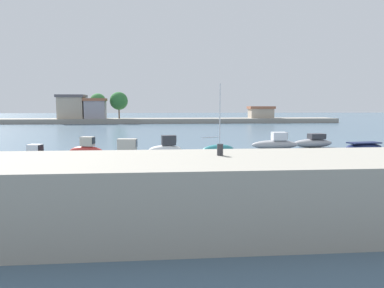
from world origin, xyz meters
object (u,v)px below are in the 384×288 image
moored_boat_0 (30,156)px  mooring_buoy_0 (213,161)px  moored_boat_2 (124,154)px  moored_boat_7 (364,147)px  mooring_bollard (220,150)px  moored_boat_3 (166,148)px  moored_boat_6 (313,142)px  moored_boat_5 (275,143)px  moored_boat_1 (87,150)px  moored_boat_4 (218,150)px

moored_boat_0 → mooring_buoy_0: bearing=7.9°
moored_boat_2 → moored_boat_7: bearing=18.4°
mooring_bollard → moored_boat_3: 19.97m
moored_boat_0 → moored_boat_7: bearing=22.4°
mooring_buoy_0 → moored_boat_6: bearing=36.6°
mooring_buoy_0 → moored_boat_2: bearing=172.9°
moored_boat_7 → mooring_buoy_0: bearing=-169.5°
moored_boat_0 → moored_boat_5: moored_boat_5 is taller
moored_boat_6 → moored_boat_1: bearing=-171.8°
moored_boat_3 → moored_boat_7: bearing=-4.3°
moored_boat_7 → moored_boat_6: bearing=132.9°
mooring_bollard → moored_boat_2: (-5.43, 15.87, -2.28)m
moored_boat_1 → mooring_buoy_0: size_ratio=11.06×
moored_boat_5 → mooring_bollard: bearing=-113.8°
mooring_bollard → moored_boat_6: 28.70m
mooring_bollard → moored_boat_3: mooring_bollard is taller
moored_boat_3 → moored_boat_4: (4.89, -0.77, -0.09)m
moored_boat_1 → moored_boat_7: 28.14m
moored_boat_4 → mooring_buoy_0: moored_boat_4 is taller
moored_boat_0 → moored_boat_4: bearing=22.3°
moored_boat_1 → moored_boat_3: moored_boat_1 is taller
moored_boat_3 → moored_boat_7: (20.81, 1.66, -0.24)m
moored_boat_0 → mooring_buoy_0: size_ratio=11.39×
moored_boat_3 → moored_boat_4: size_ratio=0.50×
moored_boat_0 → moored_boat_4: (16.30, 2.43, 0.07)m
moored_boat_1 → moored_boat_3: size_ratio=1.01×
moored_boat_4 → moored_boat_0: bearing=166.3°
moored_boat_0 → moored_boat_2: size_ratio=0.86×
moored_boat_4 → moored_boat_7: 16.10m
mooring_bollard → moored_boat_5: 25.31m
moored_boat_4 → mooring_bollard: bearing=-121.2°
moored_boat_1 → moored_boat_2: 4.56m
mooring_bollard → moored_boat_6: size_ratio=0.10×
moored_boat_3 → moored_boat_4: 4.95m
mooring_bollard → mooring_buoy_0: (1.94, 14.95, -2.82)m
moored_boat_5 → mooring_buoy_0: (-8.00, -8.21, -0.50)m
moored_boat_0 → moored_boat_2: 7.91m
moored_boat_2 → moored_boat_5: size_ratio=0.80×
moored_boat_1 → moored_boat_5: 19.58m
moored_boat_2 → mooring_buoy_0: size_ratio=13.22×
mooring_bollard → moored_boat_6: mooring_bollard is taller
moored_boat_3 → mooring_buoy_0: (3.85, -4.79, -0.51)m
moored_boat_7 → moored_boat_2: bearing=-177.5°
moored_boat_6 → mooring_buoy_0: size_ratio=15.44×
moored_boat_0 → moored_boat_3: size_ratio=1.04×
moored_boat_0 → moored_boat_5: (23.25, 6.62, 0.15)m
moored_boat_7 → mooring_bollard: bearing=-141.8°
mooring_bollard → moored_boat_7: mooring_bollard is taller
moored_boat_1 → moored_boat_4: 12.09m
moored_boat_1 → moored_boat_4: (12.08, 0.39, -0.13)m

